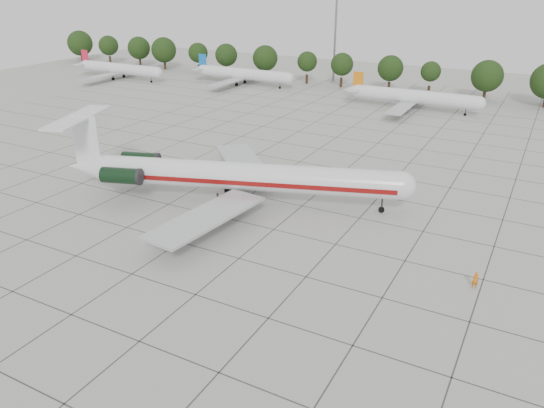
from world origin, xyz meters
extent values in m
plane|color=#A6A69F|center=(0.00, 0.00, 0.00)|extent=(260.00, 260.00, 0.00)
cube|color=#383838|center=(0.00, 15.00, 0.01)|extent=(170.00, 170.00, 0.02)
cylinder|color=silver|center=(-6.82, 5.28, 3.86)|extent=(38.75, 16.26, 3.64)
sphere|color=silver|center=(11.97, 11.69, 3.86)|extent=(3.64, 3.64, 3.64)
cone|color=silver|center=(-28.21, -2.02, 3.86)|extent=(6.39, 5.22, 3.64)
cube|color=maroon|center=(-7.41, 7.02, 3.58)|extent=(36.55, 12.53, 0.61)
cube|color=maroon|center=(-6.22, 3.53, 3.58)|extent=(36.55, 12.53, 0.61)
cube|color=#B7BABC|center=(-12.63, 13.78, 2.37)|extent=(15.12, 15.44, 0.33)
cube|color=#B7BABC|center=(-6.22, -5.01, 2.37)|extent=(6.82, 16.99, 0.33)
cube|color=black|center=(-22.75, 2.46, 4.19)|extent=(2.76, 2.14, 0.28)
cylinder|color=black|center=(-23.00, 3.19, 4.19)|extent=(5.69, 3.69, 2.10)
cube|color=black|center=(-21.15, -2.24, 4.19)|extent=(2.76, 2.14, 0.28)
cylinder|color=black|center=(-20.90, -2.97, 4.19)|extent=(5.69, 3.69, 2.10)
cube|color=silver|center=(-27.69, -1.85, 7.72)|extent=(3.44, 1.43, 6.62)
cube|color=silver|center=(-28.42, -2.10, 10.81)|extent=(7.40, 13.59, 0.24)
cylinder|color=black|center=(9.88, 10.97, 1.05)|extent=(0.28, 0.28, 2.10)
cylinder|color=black|center=(9.88, 10.97, 0.39)|extent=(0.83, 0.54, 0.77)
cylinder|color=black|center=(-10.88, 6.92, 1.43)|extent=(0.34, 0.34, 1.98)
cylinder|color=black|center=(-10.88, 6.92, 0.55)|extent=(1.26, 0.98, 1.10)
cylinder|color=black|center=(-9.02, 1.49, 1.43)|extent=(0.34, 0.34, 1.98)
cylinder|color=black|center=(-9.02, 1.49, 0.55)|extent=(1.26, 0.98, 1.10)
imported|color=orange|center=(23.40, -2.03, 0.89)|extent=(0.76, 0.64, 1.78)
cylinder|color=silver|center=(-85.24, 65.43, 3.00)|extent=(27.20, 3.00, 3.00)
cube|color=#B7BABC|center=(-86.24, 65.43, 1.80)|extent=(3.50, 27.20, 0.25)
cube|color=red|center=(-98.68, 65.43, 5.60)|extent=(2.40, 0.25, 3.60)
cylinder|color=black|center=(-86.24, 67.63, 0.40)|extent=(0.80, 0.45, 0.80)
cylinder|color=black|center=(-86.24, 63.23, 0.40)|extent=(0.80, 0.45, 0.80)
cylinder|color=silver|center=(-49.47, 74.97, 3.00)|extent=(27.20, 3.00, 3.00)
cube|color=#B7BABC|center=(-50.47, 74.97, 1.80)|extent=(3.50, 27.20, 0.25)
cube|color=#0D62B5|center=(-62.91, 74.97, 5.60)|extent=(2.40, 0.25, 3.60)
cylinder|color=black|center=(-50.47, 77.17, 0.40)|extent=(0.80, 0.45, 0.80)
cylinder|color=black|center=(-50.47, 72.77, 0.40)|extent=(0.80, 0.45, 0.80)
cylinder|color=silver|center=(-0.85, 68.28, 3.00)|extent=(27.20, 3.00, 3.00)
cube|color=#B7BABC|center=(-1.85, 68.28, 1.80)|extent=(3.50, 27.20, 0.25)
cube|color=orange|center=(-14.29, 68.28, 5.60)|extent=(2.40, 0.25, 3.60)
cylinder|color=black|center=(-1.85, 70.48, 0.40)|extent=(0.80, 0.45, 0.80)
cylinder|color=black|center=(-1.85, 66.08, 0.40)|extent=(0.80, 0.45, 0.80)
cylinder|color=#332114|center=(-121.40, 85.00, 1.25)|extent=(0.70, 0.70, 2.50)
sphere|color=black|center=(-121.40, 85.00, 6.00)|extent=(8.44, 8.44, 8.44)
cylinder|color=#332114|center=(-108.21, 85.00, 1.25)|extent=(0.70, 0.70, 2.50)
sphere|color=black|center=(-108.21, 85.00, 6.00)|extent=(6.44, 6.44, 6.44)
cylinder|color=#332114|center=(-95.02, 85.00, 1.25)|extent=(0.70, 0.70, 2.50)
sphere|color=black|center=(-95.02, 85.00, 6.00)|extent=(7.14, 7.14, 7.14)
cylinder|color=#332114|center=(-84.83, 85.00, 1.25)|extent=(0.70, 0.70, 2.50)
sphere|color=black|center=(-84.83, 85.00, 6.00)|extent=(7.79, 7.79, 7.79)
cylinder|color=#332114|center=(-71.64, 85.00, 1.25)|extent=(0.70, 0.70, 2.50)
sphere|color=black|center=(-71.64, 85.00, 6.00)|extent=(5.94, 5.94, 5.94)
cylinder|color=#332114|center=(-61.45, 85.00, 1.25)|extent=(0.70, 0.70, 2.50)
sphere|color=black|center=(-61.45, 85.00, 6.00)|extent=(6.57, 6.57, 6.57)
cylinder|color=#332114|center=(-48.26, 85.00, 1.25)|extent=(0.70, 0.70, 2.50)
sphere|color=black|center=(-48.26, 85.00, 6.00)|extent=(7.15, 7.15, 7.15)
cylinder|color=#332114|center=(-35.07, 85.00, 1.25)|extent=(0.70, 0.70, 2.50)
sphere|color=black|center=(-35.07, 85.00, 6.00)|extent=(5.43, 5.43, 5.43)
cylinder|color=#332114|center=(-24.88, 85.00, 1.25)|extent=(0.70, 0.70, 2.50)
sphere|color=black|center=(-24.88, 85.00, 6.00)|extent=(5.99, 5.99, 5.99)
cylinder|color=#332114|center=(-11.69, 85.00, 1.25)|extent=(0.70, 0.70, 2.50)
sphere|color=black|center=(-11.69, 85.00, 6.00)|extent=(6.50, 6.50, 6.50)
cylinder|color=#332114|center=(-1.50, 85.00, 1.25)|extent=(0.70, 0.70, 2.50)
sphere|color=black|center=(-1.50, 85.00, 6.00)|extent=(4.93, 4.93, 4.93)
cylinder|color=#332114|center=(11.69, 85.00, 1.25)|extent=(0.70, 0.70, 2.50)
sphere|color=black|center=(11.69, 85.00, 6.00)|extent=(7.40, 7.40, 7.40)
cylinder|color=slate|center=(-30.00, 92.00, 12.50)|extent=(0.56, 0.56, 25.00)
camera|label=1|loc=(26.97, -50.50, 28.45)|focal=35.00mm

